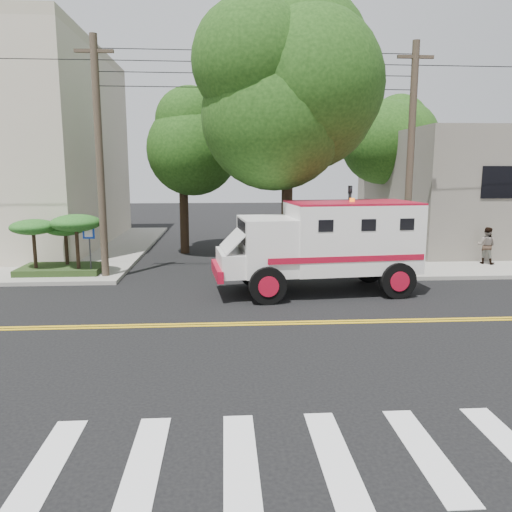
{
  "coord_description": "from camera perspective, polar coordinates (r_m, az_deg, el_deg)",
  "views": [
    {
      "loc": [
        -1.0,
        -13.22,
        4.23
      ],
      "look_at": [
        -0.04,
        1.74,
        1.6
      ],
      "focal_mm": 35.0,
      "sensor_mm": 36.0,
      "label": 1
    }
  ],
  "objects": [
    {
      "name": "ground",
      "position": [
        13.92,
        0.62,
        -7.74
      ],
      "size": [
        100.0,
        100.0,
        0.0
      ],
      "primitive_type": "plane",
      "color": "black",
      "rests_on": "ground"
    },
    {
      "name": "sidewalk_ne",
      "position": [
        30.69,
        24.56,
        1.25
      ],
      "size": [
        17.0,
        17.0,
        0.15
      ],
      "primitive_type": "cube",
      "color": "gray",
      "rests_on": "ground"
    },
    {
      "name": "building_right",
      "position": [
        31.6,
        26.95,
        6.91
      ],
      "size": [
        14.0,
        12.0,
        6.0
      ],
      "primitive_type": "cube",
      "color": "slate",
      "rests_on": "sidewalk_ne"
    },
    {
      "name": "utility_pole_left",
      "position": [
        19.77,
        -17.42,
        10.28
      ],
      "size": [
        0.28,
        0.28,
        9.0
      ],
      "primitive_type": "cylinder",
      "color": "#382D23",
      "rests_on": "ground"
    },
    {
      "name": "utility_pole_right",
      "position": [
        20.75,
        17.2,
        10.25
      ],
      "size": [
        0.28,
        0.28,
        9.0
      ],
      "primitive_type": "cylinder",
      "color": "#382D23",
      "rests_on": "ground"
    },
    {
      "name": "tree_main",
      "position": [
        19.88,
        5.13,
        18.5
      ],
      "size": [
        6.08,
        5.7,
        9.85
      ],
      "color": "black",
      "rests_on": "ground"
    },
    {
      "name": "tree_left",
      "position": [
        25.11,
        -7.72,
        13.28
      ],
      "size": [
        4.48,
        4.2,
        7.7
      ],
      "color": "black",
      "rests_on": "ground"
    },
    {
      "name": "tree_right",
      "position": [
        30.68,
        15.45,
        13.07
      ],
      "size": [
        4.8,
        4.5,
        8.2
      ],
      "color": "black",
      "rests_on": "ground"
    },
    {
      "name": "traffic_signal",
      "position": [
        19.53,
        10.59,
        3.89
      ],
      "size": [
        0.15,
        0.18,
        3.6
      ],
      "color": "#3F3F42",
      "rests_on": "ground"
    },
    {
      "name": "accessibility_sign",
      "position": [
        20.28,
        -18.5,
        1.31
      ],
      "size": [
        0.45,
        0.1,
        2.02
      ],
      "color": "#3F3F42",
      "rests_on": "ground"
    },
    {
      "name": "palm_planter",
      "position": [
        21.02,
        -21.49,
        2.19
      ],
      "size": [
        3.52,
        2.63,
        2.36
      ],
      "color": "#1E3314",
      "rests_on": "sidewalk_nw"
    },
    {
      "name": "armored_truck",
      "position": [
        17.26,
        8.01,
        1.68
      ],
      "size": [
        7.08,
        3.36,
        3.12
      ],
      "rotation": [
        0.0,
        0.0,
        0.1
      ],
      "color": "silver",
      "rests_on": "ground"
    },
    {
      "name": "pedestrian_a",
      "position": [
        20.44,
        14.91,
        0.63
      ],
      "size": [
        0.78,
        0.71,
        1.78
      ],
      "primitive_type": "imported",
      "rotation": [
        0.0,
        0.0,
        3.71
      ],
      "color": "gray",
      "rests_on": "sidewalk_ne"
    },
    {
      "name": "pedestrian_b",
      "position": [
        23.82,
        24.83,
        1.1
      ],
      "size": [
        0.98,
        0.96,
        1.6
      ],
      "primitive_type": "imported",
      "rotation": [
        0.0,
        0.0,
        2.46
      ],
      "color": "gray",
      "rests_on": "sidewalk_ne"
    }
  ]
}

